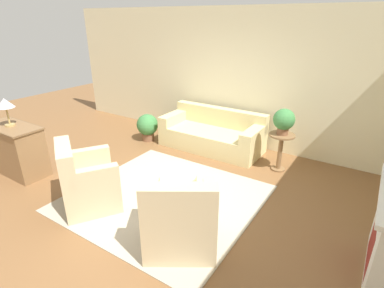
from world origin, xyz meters
name	(u,v)px	position (x,y,z in m)	size (l,w,h in m)	color
ground_plane	(165,198)	(0.00, 0.00, 0.00)	(16.00, 16.00, 0.00)	brown
wall_back	(243,79)	(0.00, 2.73, 1.40)	(9.33, 0.12, 2.80)	beige
rug	(165,198)	(0.00, 0.00, 0.01)	(2.71, 2.57, 0.01)	#B2A893
couch	(212,134)	(-0.35, 2.13, 0.29)	(2.12, 0.93, 0.80)	beige
armchair_left	(86,182)	(-0.83, -0.75, 0.39)	(1.09, 1.07, 0.99)	#C6B289
armchair_right	(180,222)	(0.83, -0.75, 0.39)	(1.09, 1.07, 0.99)	#C6B289
ottoman_table	(174,183)	(0.12, 0.10, 0.27)	(0.69, 0.69, 0.40)	beige
side_table	(281,147)	(1.17, 1.89, 0.46)	(0.45, 0.45, 0.69)	olive
dresser	(16,149)	(-2.69, -0.73, 0.46)	(1.15, 0.54, 0.89)	olive
potted_plant_on_side_table	(284,120)	(1.17, 1.89, 0.95)	(0.37, 0.37, 0.46)	brown
potted_plant_floor	(147,126)	(-1.78, 1.69, 0.34)	(0.48, 0.48, 0.61)	brown
table_lamp	(5,104)	(-2.69, -0.73, 1.26)	(0.28, 0.28, 0.48)	tan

